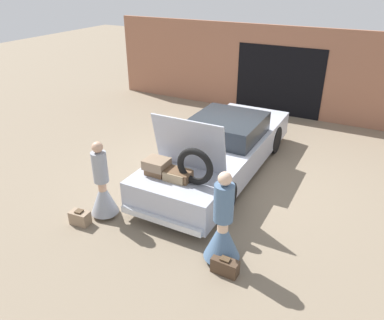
% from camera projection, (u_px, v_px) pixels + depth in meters
% --- Properties ---
extents(ground_plane, '(40.00, 40.00, 0.00)m').
position_uv_depth(ground_plane, '(220.00, 171.00, 8.93)').
color(ground_plane, '#7F705B').
extents(garage_wall_back, '(12.00, 0.14, 2.80)m').
position_uv_depth(garage_wall_back, '(280.00, 72.00, 11.93)').
color(garage_wall_back, '#9E664C').
rests_on(garage_wall_back, ground_plane).
extents(car, '(1.80, 5.34, 1.87)m').
position_uv_depth(car, '(221.00, 149.00, 8.66)').
color(car, '#B2B7C6').
rests_on(car, ground_plane).
extents(person_left, '(0.53, 0.53, 1.56)m').
position_uv_depth(person_left, '(103.00, 190.00, 7.08)').
color(person_left, tan).
rests_on(person_left, ground_plane).
extents(person_right, '(0.60, 0.60, 1.65)m').
position_uv_depth(person_right, '(223.00, 231.00, 5.94)').
color(person_right, beige).
rests_on(person_right, ground_plane).
extents(suitcase_beside_left_person, '(0.39, 0.25, 0.29)m').
position_uv_depth(suitcase_beside_left_person, '(80.00, 218.00, 7.02)').
color(suitcase_beside_left_person, '#8C7259').
rests_on(suitcase_beside_left_person, ground_plane).
extents(suitcase_beside_right_person, '(0.44, 0.20, 0.29)m').
position_uv_depth(suitcase_beside_right_person, '(225.00, 266.00, 5.87)').
color(suitcase_beside_right_person, '#473323').
rests_on(suitcase_beside_right_person, ground_plane).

